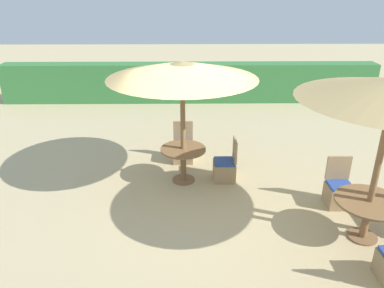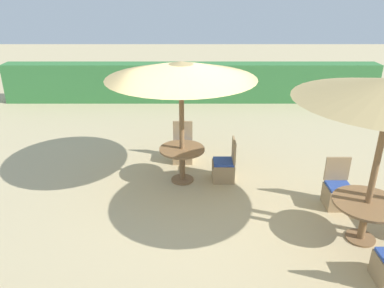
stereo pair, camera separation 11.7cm
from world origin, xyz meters
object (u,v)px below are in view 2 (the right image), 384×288
at_px(round_table_center, 183,156).
at_px(parasol_center, 182,70).
at_px(patio_chair_front_right_north, 339,194).
at_px(patio_chair_center_north, 184,150).
at_px(patio_chair_center_east, 225,169).
at_px(round_table_front_right, 368,210).

bearing_deg(round_table_center, parasol_center, -45.00).
distance_m(round_table_center, patio_chair_front_right_north, 3.13).
distance_m(round_table_center, patio_chair_center_north, 1.01).
xyz_separation_m(patio_chair_center_east, round_table_front_right, (2.11, -2.04, 0.31)).
height_order(patio_chair_center_east, patio_chair_front_right_north, same).
height_order(patio_chair_center_east, patio_chair_center_north, same).
bearing_deg(patio_chair_center_east, patio_chair_front_right_north, -116.46).
relative_size(patio_chair_center_east, patio_chair_front_right_north, 1.00).
xyz_separation_m(patio_chair_center_north, patio_chair_front_right_north, (2.97, -1.96, 0.00)).
xyz_separation_m(parasol_center, patio_chair_center_east, (0.89, 0.03, -2.12)).
relative_size(round_table_center, patio_chair_center_east, 1.02).
bearing_deg(patio_chair_center_north, round_table_center, 90.73).
bearing_deg(patio_chair_front_right_north, parasol_center, -18.61).
height_order(parasol_center, patio_chair_center_north, parasol_center).
distance_m(patio_chair_center_north, round_table_front_right, 4.25).
bearing_deg(patio_chair_center_east, parasol_center, 92.00).
xyz_separation_m(parasol_center, round_table_front_right, (3.01, -2.01, -1.81)).
distance_m(parasol_center, patio_chair_center_east, 2.30).
bearing_deg(patio_chair_front_right_north, round_table_front_right, 93.02).
relative_size(round_table_center, round_table_front_right, 0.86).
xyz_separation_m(patio_chair_center_east, patio_chair_center_north, (-0.91, 0.94, 0.00)).
relative_size(parasol_center, patio_chair_center_east, 3.15).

